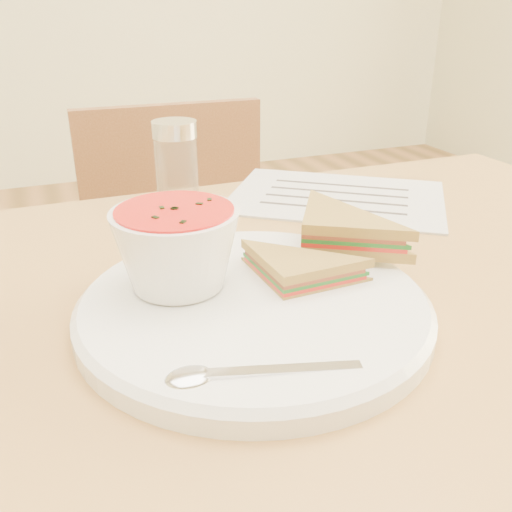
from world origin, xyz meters
name	(u,v)px	position (x,y,z in m)	size (l,w,h in m)	color
chair_far	(200,333)	(0.00, 0.48, 0.41)	(0.37, 0.37, 0.82)	brown
plate	(254,309)	(-0.09, -0.04, 0.76)	(0.31, 0.31, 0.02)	white
soup_bowl	(177,253)	(-0.15, 0.01, 0.80)	(0.11, 0.11, 0.08)	white
sandwich_half_a	(284,292)	(-0.07, -0.06, 0.78)	(0.09, 0.09, 0.03)	#A8873B
sandwich_half_b	(301,241)	(-0.03, 0.01, 0.80)	(0.11, 0.11, 0.03)	#A8873B
spoon	(264,372)	(-0.13, -0.14, 0.77)	(0.18, 0.04, 0.01)	silver
paper_menu	(336,197)	(0.14, 0.22, 0.75)	(0.29, 0.22, 0.00)	silver
condiment_shaker	(176,161)	(-0.07, 0.30, 0.80)	(0.06, 0.06, 0.11)	silver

